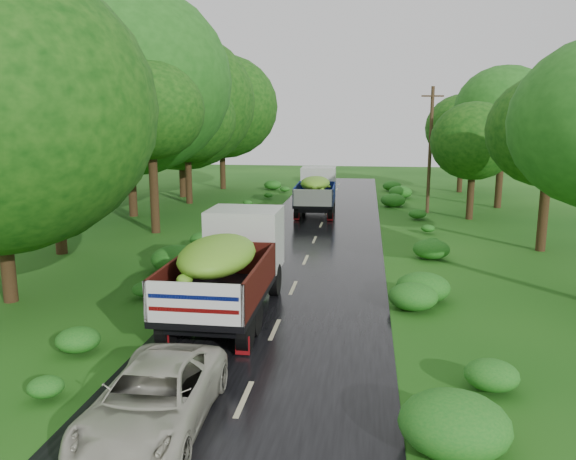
% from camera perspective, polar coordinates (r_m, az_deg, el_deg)
% --- Properties ---
extents(ground, '(120.00, 120.00, 0.00)m').
position_cam_1_polar(ground, '(12.40, -4.48, -16.81)').
color(ground, '#12430E').
rests_on(ground, ground).
extents(road, '(6.50, 80.00, 0.02)m').
position_cam_1_polar(road, '(16.89, -0.80, -8.89)').
color(road, black).
rests_on(road, ground).
extents(road_lines, '(0.12, 69.60, 0.00)m').
position_cam_1_polar(road_lines, '(17.82, -0.31, -7.75)').
color(road_lines, '#BFB78C').
rests_on(road_lines, road).
extents(truck_near, '(2.47, 6.86, 2.88)m').
position_cam_1_polar(truck_near, '(16.98, -5.84, -3.11)').
color(truck_near, black).
rests_on(truck_near, ground).
extents(truck_far, '(2.43, 6.49, 2.70)m').
position_cam_1_polar(truck_far, '(35.14, 2.92, 4.21)').
color(truck_far, black).
rests_on(truck_far, ground).
extents(car, '(2.16, 4.47, 1.23)m').
position_cam_1_polar(car, '(11.34, -13.49, -16.32)').
color(car, '#B8B6A3').
rests_on(car, road).
extents(utility_pole, '(1.35, 0.31, 7.75)m').
position_cam_1_polar(utility_pole, '(35.93, 14.24, 7.98)').
color(utility_pole, '#382616').
rests_on(utility_pole, ground).
extents(trees_left, '(7.36, 34.35, 10.20)m').
position_cam_1_polar(trees_left, '(34.79, -13.83, 12.66)').
color(trees_left, black).
rests_on(trees_left, ground).
extents(trees_right, '(6.01, 31.35, 7.92)m').
position_cam_1_polar(trees_right, '(33.69, 21.25, 9.77)').
color(trees_right, black).
rests_on(trees_right, ground).
extents(shrubs, '(11.90, 44.00, 0.70)m').
position_cam_1_polar(shrubs, '(25.39, 2.29, -1.21)').
color(shrubs, '#18651A').
rests_on(shrubs, ground).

